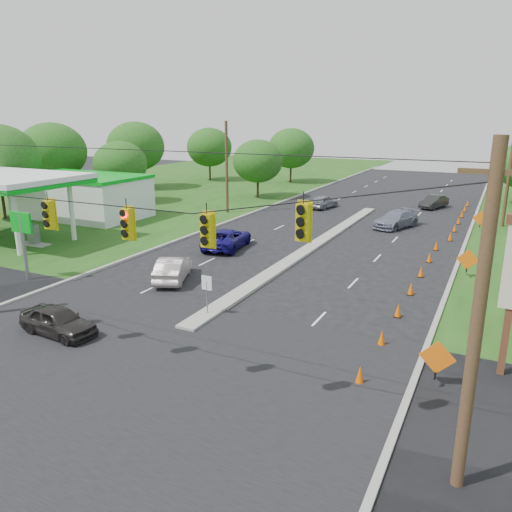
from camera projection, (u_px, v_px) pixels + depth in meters
The scene contains 39 objects.
ground at pixel (125, 370), 19.13m from camera, with size 160.00×160.00×0.00m, color black.
grass_left at pixel (23, 215), 49.22m from camera, with size 40.00×160.00×0.06m, color #1E4714.
cross_street at pixel (125, 370), 19.13m from camera, with size 160.00×14.00×0.02m, color black.
curb_left at pixel (249, 215), 49.33m from camera, with size 0.25×110.00×0.16m, color gray.
curb_right at pixel (468, 236), 40.68m from camera, with size 0.25×110.00×0.16m, color gray.
median at pixel (314, 247), 37.24m from camera, with size 1.00×34.00×0.18m, color gray.
median_sign at pixel (207, 288), 23.91m from camera, with size 0.55×0.06×2.05m.
signal_span at pixel (94, 251), 16.95m from camera, with size 25.60×0.32×9.00m.
utility_pole_far_left at pixel (227, 168), 49.14m from camera, with size 0.28×0.28×9.00m, color #422D1C.
utility_pole_far_right at pixel (509, 176), 42.76m from camera, with size 0.28×0.28×9.00m, color #422D1C.
gas_station at pixel (70, 193), 46.01m from camera, with size 18.40×19.70×5.20m.
cone_0 at pixel (360, 375), 18.06m from camera, with size 0.32×0.32×0.70m, color #F45900.
cone_1 at pixel (382, 338), 21.07m from camera, with size 0.32×0.32×0.70m, color #F45900.
cone_2 at pixel (398, 310), 24.09m from camera, with size 0.32×0.32×0.70m, color #F45900.
cone_3 at pixel (411, 289), 27.11m from camera, with size 0.32×0.32×0.70m, color #F45900.
cone_4 at pixel (421, 271), 30.13m from camera, with size 0.32×0.32×0.70m, color #F45900.
cone_5 at pixel (429, 257), 33.15m from camera, with size 0.32×0.32×0.70m, color #F45900.
cone_6 at pixel (436, 246), 36.17m from camera, with size 0.32×0.32×0.70m, color #F45900.
cone_7 at pixel (450, 236), 38.93m from camera, with size 0.32×0.32×0.70m, color #F45900.
cone_8 at pixel (455, 228), 41.95m from camera, with size 0.32×0.32×0.70m, color #F45900.
cone_9 at pixel (459, 220), 44.97m from camera, with size 0.32×0.32×0.70m, color #F45900.
cone_10 at pixel (462, 214), 47.99m from camera, with size 0.32×0.32×0.70m, color #F45900.
cone_11 at pixel (465, 208), 51.01m from camera, with size 0.32×0.32×0.70m, color #F45900.
cone_12 at pixel (468, 203), 54.03m from camera, with size 0.32×0.32×0.70m, color #F45900.
work_sign_0 at pixel (437, 359), 17.66m from camera, with size 1.27×0.58×1.37m.
work_sign_1 at pixel (468, 261), 29.74m from camera, with size 1.27×0.58×1.37m.
work_sign_2 at pixel (481, 219), 41.81m from camera, with size 1.27×0.58×1.37m.
tree_2 at pixel (120, 164), 54.97m from camera, with size 5.88×5.88×6.86m.
tree_3 at pixel (136, 146), 65.83m from camera, with size 7.56×7.56×8.82m.
tree_4 at pixel (209, 147), 74.63m from camera, with size 6.72×6.72×7.84m.
tree_5 at pixel (258, 161), 58.46m from camera, with size 5.88×5.88×6.86m.
tree_6 at pixel (291, 148), 72.08m from camera, with size 6.72×6.72×7.84m.
tree_14 at pixel (52, 151), 56.33m from camera, with size 7.56×7.56×8.82m.
black_sedan at pixel (58, 321), 22.05m from camera, with size 1.55×3.85×1.31m, color black.
white_sedan at pixel (173, 268), 29.47m from camera, with size 1.51×4.34×1.43m, color #B6A2A0.
blue_pickup at pixel (227, 238), 36.69m from camera, with size 2.42×5.25×1.46m, color navy.
silver_car_far at pixel (396, 219), 43.50m from camera, with size 2.05×5.05×1.47m, color slate.
silver_car_oncoming at pixel (324, 202), 52.79m from camera, with size 1.66×4.12×1.40m, color gray.
dark_car_receding at pixel (434, 202), 52.75m from camera, with size 1.44×4.12×1.36m, color black.
Camera 1 is at (12.17, -13.21, 9.37)m, focal length 35.00 mm.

